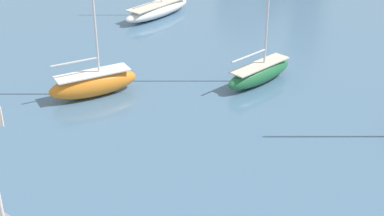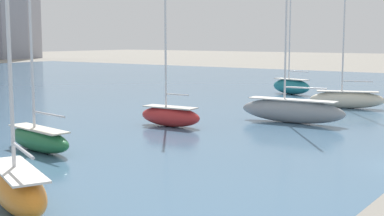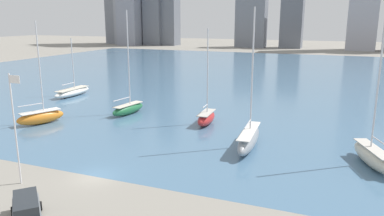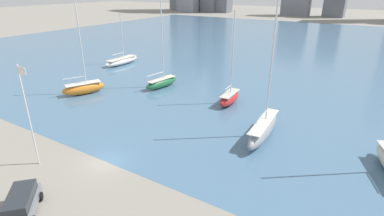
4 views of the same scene
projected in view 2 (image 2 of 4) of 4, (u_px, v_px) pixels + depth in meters
sailboat_teal at (291, 86)px, 74.52m from camera, size 3.31×6.46×13.22m
sailboat_orange at (18, 186)px, 24.10m from camera, size 4.56×7.05×14.59m
sailboat_red at (170, 115)px, 47.15m from camera, size 2.30×6.12×13.63m
sailboat_green at (39, 137)px, 36.74m from camera, size 2.81×7.28×16.15m
sailboat_gray at (292, 110)px, 49.13m from camera, size 2.40×10.06×16.14m
sailboat_cream at (347, 98)px, 59.42m from camera, size 4.57×8.18×15.69m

